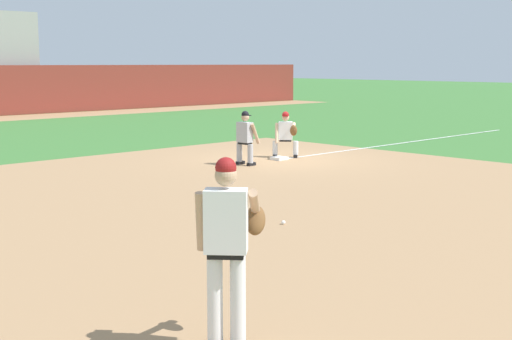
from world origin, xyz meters
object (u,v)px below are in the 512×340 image
(pitcher, at_px, (228,241))
(first_baseman, at_px, (286,133))
(baseball, at_px, (283,222))
(baserunner, at_px, (245,136))
(first_base_bag, at_px, (279,158))

(pitcher, relative_size, first_baseman, 1.39)
(baseball, height_order, pitcher, pitcher)
(baseball, height_order, first_baseman, first_baseman)
(pitcher, height_order, baserunner, pitcher)
(baseball, relative_size, pitcher, 0.04)
(first_baseman, bearing_deg, baserunner, -171.53)
(first_base_bag, xyz_separation_m, baserunner, (-1.41, -0.10, 0.75))
(pitcher, xyz_separation_m, baserunner, (8.61, 8.90, -0.27))
(first_base_bag, distance_m, first_baseman, 0.85)
(baseball, bearing_deg, pitcher, -142.02)
(first_base_bag, xyz_separation_m, first_baseman, (0.47, 0.18, 0.69))
(first_base_bag, relative_size, first_baseman, 0.28)
(baserunner, bearing_deg, baseball, -128.09)
(baserunner, bearing_deg, pitcher, -134.04)
(pitcher, bearing_deg, first_baseman, 41.19)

